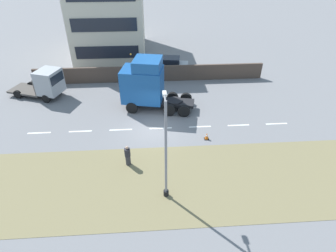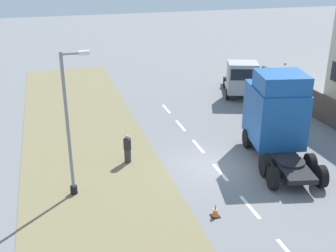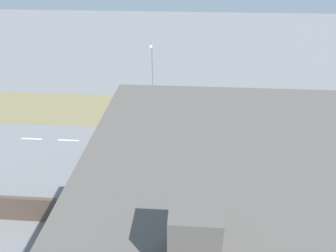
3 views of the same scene
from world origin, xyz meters
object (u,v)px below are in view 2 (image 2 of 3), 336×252
(lamp_post, at_px, (70,133))
(pedestrian, at_px, (127,149))
(traffic_cone_lead, at_px, (215,211))
(lorry_cab, at_px, (276,115))
(flatbed_truck, at_px, (241,79))

(lamp_post, bearing_deg, pedestrian, 39.87)
(lamp_post, height_order, traffic_cone_lead, lamp_post)
(lorry_cab, height_order, flatbed_truck, lorry_cab)
(flatbed_truck, bearing_deg, pedestrian, 58.04)
(flatbed_truck, xyz_separation_m, traffic_cone_lead, (-7.70, -13.87, -1.18))
(pedestrian, bearing_deg, lamp_post, -140.13)
(flatbed_truck, relative_size, pedestrian, 3.68)
(traffic_cone_lead, bearing_deg, flatbed_truck, 60.96)
(lorry_cab, distance_m, lamp_post, 10.58)
(lorry_cab, relative_size, pedestrian, 4.25)
(flatbed_truck, height_order, pedestrian, flatbed_truck)
(lamp_post, xyz_separation_m, pedestrian, (2.84, 2.38, -2.24))
(lorry_cab, height_order, traffic_cone_lead, lorry_cab)
(lorry_cab, relative_size, flatbed_truck, 1.16)
(traffic_cone_lead, bearing_deg, lorry_cab, 41.28)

